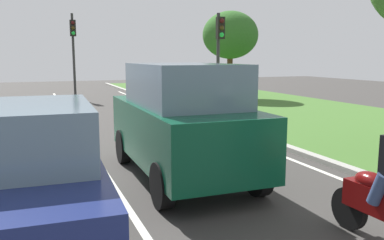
{
  "coord_description": "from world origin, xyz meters",
  "views": [
    {
      "loc": [
        -2.03,
        1.72,
        2.41
      ],
      "look_at": [
        0.82,
        8.96,
        1.2
      ],
      "focal_mm": 38.13,
      "sensor_mm": 36.0,
      "label": 1
    }
  ],
  "objects": [
    {
      "name": "car_suv_ahead",
      "position": [
        0.7,
        9.19,
        1.17
      ],
      "size": [
        2.0,
        4.52,
        2.28
      ],
      "rotation": [
        0.0,
        0.0,
        -0.01
      ],
      "color": "#0C472D",
      "rests_on": "ground"
    },
    {
      "name": "grass_verge_right",
      "position": [
        8.5,
        14.0,
        0.03
      ],
      "size": [
        9.0,
        48.0,
        0.06
      ],
      "primitive_type": "cube",
      "color": "#3D6628",
      "rests_on": "ground"
    },
    {
      "name": "curb_right",
      "position": [
        4.1,
        14.0,
        0.06
      ],
      "size": [
        0.24,
        48.0,
        0.12
      ],
      "primitive_type": "cube",
      "color": "#9E9B93",
      "rests_on": "ground"
    },
    {
      "name": "tree_roadside_far",
      "position": [
        8.64,
        22.87,
        3.6
      ],
      "size": [
        3.16,
        3.16,
        4.97
      ],
      "color": "#4C331E",
      "rests_on": "ground"
    },
    {
      "name": "lane_line_right_edge",
      "position": [
        3.6,
        14.0,
        0.0
      ],
      "size": [
        0.12,
        32.0,
        0.01
      ],
      "primitive_type": "cube",
      "color": "silver",
      "rests_on": "ground"
    },
    {
      "name": "lane_line_center",
      "position": [
        -0.7,
        14.0,
        0.0
      ],
      "size": [
        0.12,
        32.0,
        0.01
      ],
      "primitive_type": "cube",
      "color": "silver",
      "rests_on": "ground"
    },
    {
      "name": "traffic_light_far_median",
      "position": [
        0.3,
        25.95,
        3.19
      ],
      "size": [
        0.32,
        0.5,
        4.82
      ],
      "color": "#2D2D2D",
      "rests_on": "ground"
    },
    {
      "name": "ground_plane",
      "position": [
        0.0,
        14.0,
        0.0
      ],
      "size": [
        60.0,
        60.0,
        0.0
      ],
      "primitive_type": "plane",
      "color": "#383533"
    },
    {
      "name": "car_sedan_left_lane",
      "position": [
        -2.16,
        6.97,
        0.92
      ],
      "size": [
        1.98,
        4.37,
        1.86
      ],
      "rotation": [
        0.0,
        0.0,
        -0.04
      ],
      "color": "navy",
      "rests_on": "ground"
    },
    {
      "name": "traffic_light_near_right",
      "position": [
        5.38,
        17.41,
        2.89
      ],
      "size": [
        0.32,
        0.5,
        4.21
      ],
      "color": "#2D2D2D",
      "rests_on": "ground"
    }
  ]
}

